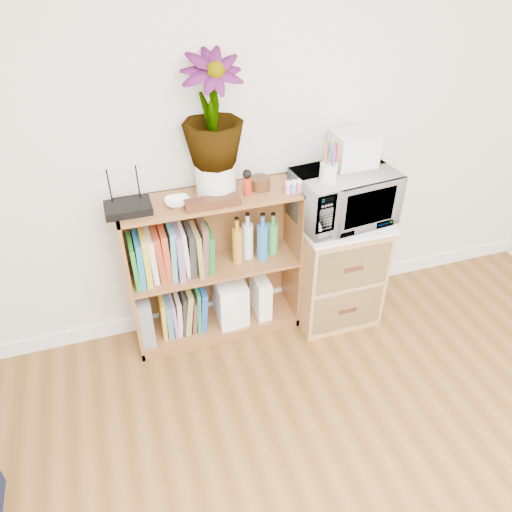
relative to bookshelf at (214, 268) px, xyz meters
name	(u,v)px	position (x,y,z in m)	size (l,w,h in m)	color
skirting_board	(263,297)	(0.35, 0.14, -0.42)	(4.00, 0.02, 0.10)	white
bookshelf	(214,268)	(0.00, 0.00, 0.00)	(1.00, 0.30, 0.95)	brown
wicker_unit	(334,269)	(0.75, -0.08, -0.12)	(0.50, 0.45, 0.70)	#9E7542
microwave	(344,196)	(0.75, -0.08, 0.40)	(0.54, 0.37, 0.30)	silver
pen_cup	(328,173)	(0.61, -0.15, 0.60)	(0.09, 0.09, 0.10)	silver
small_appliance	(354,149)	(0.83, 0.00, 0.64)	(0.23, 0.19, 0.18)	silver
router	(128,208)	(-0.43, -0.02, 0.50)	(0.23, 0.16, 0.04)	black
white_bowl	(177,202)	(-0.18, -0.03, 0.49)	(0.13, 0.13, 0.03)	white
plant_pot	(216,179)	(0.04, 0.02, 0.56)	(0.21, 0.21, 0.18)	silver
potted_plant	(212,111)	(0.04, 0.02, 0.93)	(0.31, 0.31, 0.55)	#2E7430
trinket_box	(213,202)	(-0.01, -0.10, 0.50)	(0.29, 0.07, 0.05)	#381C0F
kokeshi_doll	(247,186)	(0.20, -0.04, 0.53)	(0.05, 0.05, 0.10)	#A32514
wooden_bowl	(260,183)	(0.28, 0.01, 0.51)	(0.11, 0.11, 0.06)	#3C2110
paint_jars	(294,188)	(0.44, -0.09, 0.50)	(0.11, 0.04, 0.06)	pink
file_box	(143,315)	(-0.45, 0.00, -0.24)	(0.10, 0.26, 0.32)	slate
magazine_holder_left	(224,300)	(0.05, -0.01, -0.25)	(0.10, 0.24, 0.30)	white
magazine_holder_mid	(237,298)	(0.13, -0.01, -0.26)	(0.09, 0.23, 0.29)	white
magazine_holder_right	(260,295)	(0.28, -0.01, -0.27)	(0.09, 0.22, 0.27)	white
cookbooks	(171,252)	(-0.24, 0.00, 0.17)	(0.46, 0.20, 0.31)	#217E22
liquor_bottles	(255,237)	(0.25, 0.00, 0.17)	(0.29, 0.07, 0.30)	#B57C22
lower_books	(183,310)	(-0.21, 0.00, -0.27)	(0.29, 0.19, 0.30)	gold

